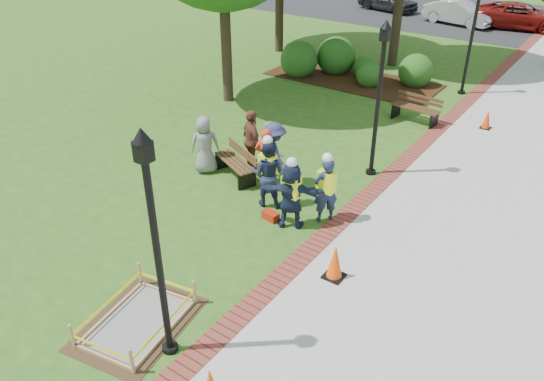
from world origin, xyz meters
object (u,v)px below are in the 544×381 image
Objects in this scene: wet_concrete_pad at (137,315)px; hivis_worker_b at (326,188)px; lamp_near at (155,234)px; bench_near at (235,169)px; hivis_worker_a at (291,193)px; hivis_worker_c at (268,171)px.

hivis_worker_b reaches higher than wet_concrete_pad.
wet_concrete_pad is 0.60× the size of lamp_near.
wet_concrete_pad is 1.54× the size of bench_near.
hivis_worker_a is 0.86m from hivis_worker_b.
lamp_near is 2.33× the size of hivis_worker_a.
hivis_worker_c reaches higher than hivis_worker_b.
lamp_near is 5.41m from hivis_worker_c.
lamp_near reaches higher than bench_near.
bench_near is 0.91× the size of hivis_worker_a.
hivis_worker_c is (-1.56, -0.19, 0.04)m from hivis_worker_b.
hivis_worker_c reaches higher than wet_concrete_pad.
hivis_worker_b is at bearing 78.26° from wet_concrete_pad.
bench_near is 0.87× the size of hivis_worker_c.
bench_near is at bearing 110.43° from wet_concrete_pad.
hivis_worker_c is at bearing 106.04° from lamp_near.
hivis_worker_c is at bearing -173.21° from hivis_worker_b.
hivis_worker_a is at bearing -25.76° from hivis_worker_c.
lamp_near is 2.23× the size of hivis_worker_c.
hivis_worker_a is at bearing 95.26° from lamp_near.
bench_near is 2.88m from hivis_worker_a.
hivis_worker_b is (0.54, 0.68, -0.01)m from hivis_worker_a.
lamp_near is at bearing -61.99° from bench_near.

